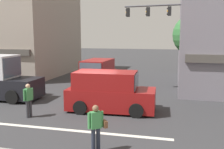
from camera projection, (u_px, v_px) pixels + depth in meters
ground_plane at (92, 108)px, 14.52m from camera, size 120.00×120.00×0.00m
lane_marking_stripe at (66, 130)px, 11.16m from camera, size 9.00×0.24×0.01m
building_left_block at (2, 32)px, 27.19m from camera, size 13.43×10.74×8.60m
street_tree at (194, 35)px, 19.61m from camera, size 3.11×3.11×5.55m
utility_pole_near_left at (28, 32)px, 21.01m from camera, size 1.40×0.22×8.18m
traffic_light_mast at (175, 30)px, 17.28m from camera, size 4.85×0.85×6.20m
van_parked_curbside at (97, 74)px, 20.00m from camera, size 2.18×4.67×2.11m
van_approaching_near at (109, 92)px, 13.81m from camera, size 4.68×2.21×2.11m
pedestrian_foreground_with_bag at (96, 125)px, 8.95m from camera, size 0.64×0.51×1.67m
pedestrian_mid_crossing at (28, 98)px, 12.73m from camera, size 0.33×0.54×1.67m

